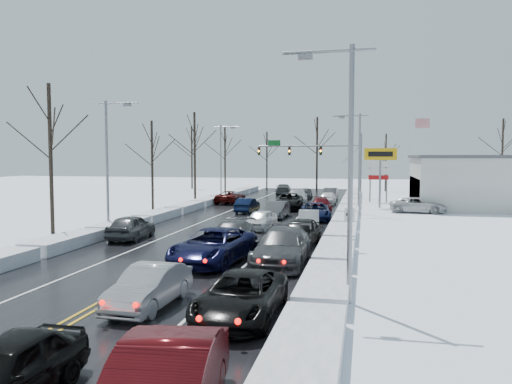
% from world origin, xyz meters
% --- Properties ---
extents(ground, '(160.00, 160.00, 0.00)m').
position_xyz_m(ground, '(0.00, 0.00, 0.00)').
color(ground, white).
rests_on(ground, ground).
extents(road_surface, '(14.00, 84.00, 0.01)m').
position_xyz_m(road_surface, '(0.00, 2.00, 0.01)').
color(road_surface, black).
rests_on(road_surface, ground).
extents(snow_bank_left, '(1.82, 72.00, 0.68)m').
position_xyz_m(snow_bank_left, '(-7.60, 2.00, 0.00)').
color(snow_bank_left, silver).
rests_on(snow_bank_left, ground).
extents(snow_bank_right, '(1.82, 72.00, 0.68)m').
position_xyz_m(snow_bank_right, '(7.60, 2.00, 0.00)').
color(snow_bank_right, silver).
rests_on(snow_bank_right, ground).
extents(traffic_signal_mast, '(13.28, 0.39, 8.00)m').
position_xyz_m(traffic_signal_mast, '(3.45, 27.99, 5.48)').
color(traffic_signal_mast, slate).
rests_on(traffic_signal_mast, ground).
extents(tires_plus_sign, '(3.20, 0.34, 6.00)m').
position_xyz_m(tires_plus_sign, '(10.50, 15.99, 4.99)').
color(tires_plus_sign, slate).
rests_on(tires_plus_sign, ground).
extents(used_vehicles_sign, '(2.20, 0.22, 4.65)m').
position_xyz_m(used_vehicles_sign, '(10.50, 22.00, 3.32)').
color(used_vehicles_sign, slate).
rests_on(used_vehicles_sign, ground).
extents(speed_limit_sign, '(0.55, 0.09, 2.35)m').
position_xyz_m(speed_limit_sign, '(8.20, -8.00, 1.63)').
color(speed_limit_sign, slate).
rests_on(speed_limit_sign, ground).
extents(flagpole, '(1.87, 1.20, 10.00)m').
position_xyz_m(flagpole, '(15.17, 30.00, 5.93)').
color(flagpole, silver).
rests_on(flagpole, ground).
extents(streetlight_se, '(3.20, 0.25, 9.00)m').
position_xyz_m(streetlight_se, '(8.30, -18.00, 5.31)').
color(streetlight_se, slate).
rests_on(streetlight_se, ground).
extents(streetlight_ne, '(3.20, 0.25, 9.00)m').
position_xyz_m(streetlight_ne, '(8.30, 10.00, 5.31)').
color(streetlight_ne, slate).
rests_on(streetlight_ne, ground).
extents(streetlight_sw, '(3.20, 0.25, 9.00)m').
position_xyz_m(streetlight_sw, '(-8.30, -4.00, 5.31)').
color(streetlight_sw, slate).
rests_on(streetlight_sw, ground).
extents(streetlight_nw, '(3.20, 0.25, 9.00)m').
position_xyz_m(streetlight_nw, '(-8.30, 24.00, 5.31)').
color(streetlight_nw, slate).
rests_on(streetlight_nw, ground).
extents(tree_left_b, '(4.00, 4.00, 10.00)m').
position_xyz_m(tree_left_b, '(-11.50, -6.00, 6.99)').
color(tree_left_b, '#2D231C').
rests_on(tree_left_b, ground).
extents(tree_left_c, '(3.40, 3.40, 8.50)m').
position_xyz_m(tree_left_c, '(-10.50, 8.00, 5.94)').
color(tree_left_c, '#2D231C').
rests_on(tree_left_c, ground).
extents(tree_left_d, '(4.20, 4.20, 10.50)m').
position_xyz_m(tree_left_d, '(-11.20, 22.00, 7.33)').
color(tree_left_d, '#2D231C').
rests_on(tree_left_d, ground).
extents(tree_left_e, '(3.80, 3.80, 9.50)m').
position_xyz_m(tree_left_e, '(-10.80, 34.00, 6.64)').
color(tree_left_e, '#2D231C').
rests_on(tree_left_e, ground).
extents(tree_far_a, '(4.00, 4.00, 10.00)m').
position_xyz_m(tree_far_a, '(-18.00, 40.00, 6.99)').
color(tree_far_a, '#2D231C').
rests_on(tree_far_a, ground).
extents(tree_far_b, '(3.60, 3.60, 9.00)m').
position_xyz_m(tree_far_b, '(-6.00, 41.00, 6.29)').
color(tree_far_b, '#2D231C').
rests_on(tree_far_b, ground).
extents(tree_far_c, '(4.40, 4.40, 11.00)m').
position_xyz_m(tree_far_c, '(2.00, 39.00, 7.68)').
color(tree_far_c, '#2D231C').
rests_on(tree_far_c, ground).
extents(tree_far_d, '(3.40, 3.40, 8.50)m').
position_xyz_m(tree_far_d, '(12.00, 40.50, 5.94)').
color(tree_far_d, '#2D231C').
rests_on(tree_far_d, ground).
extents(tree_far_e, '(4.20, 4.20, 10.50)m').
position_xyz_m(tree_far_e, '(28.00, 41.00, 7.33)').
color(tree_far_e, '#2D231C').
rests_on(tree_far_e, ground).
extents(queued_car_1, '(1.65, 4.37, 1.42)m').
position_xyz_m(queued_car_1, '(1.79, -19.91, 0.00)').
color(queued_car_1, '#A1A3A9').
rests_on(queued_car_1, ground).
extents(queued_car_2, '(3.51, 6.32, 1.67)m').
position_xyz_m(queued_car_2, '(1.86, -12.64, 0.00)').
color(queued_car_2, black).
rests_on(queued_car_2, ground).
extents(queued_car_3, '(2.21, 5.26, 1.52)m').
position_xyz_m(queued_car_3, '(1.68, -8.75, 0.00)').
color(queued_car_3, '#393B3D').
rests_on(queued_car_3, ground).
extents(queued_car_4, '(2.10, 4.22, 1.38)m').
position_xyz_m(queued_car_4, '(1.81, -1.29, 0.00)').
color(queued_car_4, white).
rests_on(queued_car_4, ground).
extents(queued_car_5, '(1.58, 4.24, 1.38)m').
position_xyz_m(queued_car_5, '(1.84, 5.53, 0.00)').
color(queued_car_5, '#45484B').
rests_on(queued_car_5, ground).
extents(queued_car_6, '(3.26, 6.00, 1.60)m').
position_xyz_m(queued_car_6, '(1.83, 12.44, 0.00)').
color(queued_car_6, black).
rests_on(queued_car_6, ground).
extents(queued_car_7, '(2.78, 5.73, 1.61)m').
position_xyz_m(queued_car_7, '(1.85, 17.83, 0.00)').
color(queued_car_7, '#A8ACB1').
rests_on(queued_car_7, ground).
extents(queued_car_8, '(1.65, 4.01, 1.36)m').
position_xyz_m(queued_car_8, '(1.88, 24.88, 0.00)').
color(queued_car_8, '#383A3D').
rests_on(queued_car_8, ground).
extents(queued_car_10, '(2.42, 5.16, 1.43)m').
position_xyz_m(queued_car_10, '(5.15, -20.32, 0.00)').
color(queued_car_10, black).
rests_on(queued_car_10, ground).
extents(queued_car_11, '(2.45, 5.91, 1.71)m').
position_xyz_m(queued_car_11, '(5.17, -12.22, 0.00)').
color(queued_car_11, '#3E4043').
rests_on(queued_car_11, ground).
extents(queued_car_12, '(2.46, 4.88, 1.59)m').
position_xyz_m(queued_car_12, '(5.36, -7.02, 0.00)').
color(queued_car_12, black).
rests_on(queued_car_12, ground).
extents(queued_car_13, '(1.82, 4.22, 1.35)m').
position_xyz_m(queued_car_13, '(5.16, -0.54, 0.00)').
color(queued_car_13, gray).
rests_on(queued_car_13, ground).
extents(queued_car_14, '(2.96, 5.34, 1.41)m').
position_xyz_m(queued_car_14, '(5.11, 4.81, 0.00)').
color(queued_car_14, black).
rests_on(queued_car_14, ground).
extents(queued_car_15, '(2.35, 4.78, 1.34)m').
position_xyz_m(queued_car_15, '(5.08, 10.51, 0.00)').
color(queued_car_15, '#46090F').
rests_on(queued_car_15, ground).
extents(queued_car_16, '(1.81, 4.22, 1.42)m').
position_xyz_m(queued_car_16, '(5.16, 17.61, 0.00)').
color(queued_car_16, white).
rests_on(queued_car_16, ground).
extents(queued_car_17, '(1.67, 4.46, 1.46)m').
position_xyz_m(queued_car_17, '(5.07, 23.28, 0.00)').
color(queued_car_17, '#3F4144').
rests_on(queued_car_17, ground).
extents(oncoming_car_0, '(1.57, 4.16, 1.36)m').
position_xyz_m(oncoming_car_0, '(-1.56, 8.88, 0.00)').
color(oncoming_car_0, black).
rests_on(oncoming_car_0, ground).
extents(oncoming_car_1, '(2.60, 5.13, 1.39)m').
position_xyz_m(oncoming_car_1, '(-5.39, 17.14, 0.00)').
color(oncoming_car_1, '#430A08').
rests_on(oncoming_car_1, ground).
extents(oncoming_car_2, '(2.62, 5.20, 1.45)m').
position_xyz_m(oncoming_car_2, '(-1.74, 30.97, 0.00)').
color(oncoming_car_2, '#45484B').
rests_on(oncoming_car_2, ground).
extents(oncoming_car_3, '(2.09, 4.64, 1.55)m').
position_xyz_m(oncoming_car_3, '(-5.28, -6.99, 0.00)').
color(oncoming_car_3, '#404245').
rests_on(oncoming_car_3, ground).
extents(parked_car_0, '(5.29, 2.85, 1.41)m').
position_xyz_m(parked_car_0, '(13.83, 12.08, 0.00)').
color(parked_car_0, silver).
rests_on(parked_car_0, ground).
extents(parked_car_1, '(2.07, 5.03, 1.46)m').
position_xyz_m(parked_car_1, '(16.87, 17.09, 0.00)').
color(parked_car_1, '#45484A').
rests_on(parked_car_1, ground).
extents(parked_car_2, '(2.08, 5.07, 1.72)m').
position_xyz_m(parked_car_2, '(15.03, 20.81, 0.00)').
color(parked_car_2, black).
rests_on(parked_car_2, ground).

